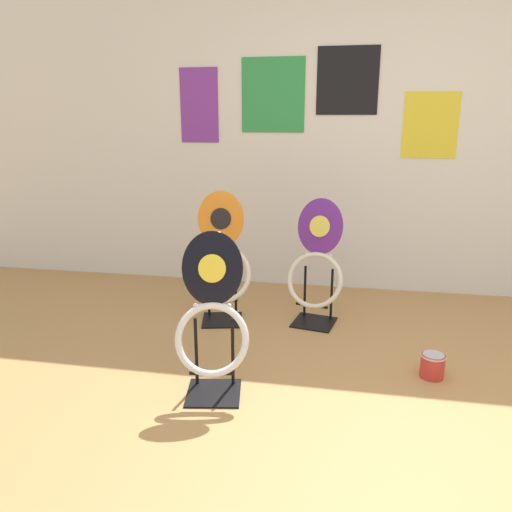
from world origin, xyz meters
TOP-DOWN VIEW (x-y plane):
  - ground_plane at (0.00, 0.00)m, footprint 14.00×14.00m
  - wall_back at (-0.00, 2.34)m, footprint 8.00×0.07m
  - toilet_seat_display_jazz_black at (-1.01, 0.46)m, footprint 0.40×0.32m
  - toilet_seat_display_orange_sun at (-1.20, 1.41)m, footprint 0.45×0.34m
  - toilet_seat_display_purple_note at (-0.54, 1.50)m, footprint 0.42×0.33m
  - paint_can at (0.16, 0.84)m, footprint 0.14×0.14m

SIDE VIEW (x-z plane):
  - ground_plane at x=0.00m, z-range 0.00..0.00m
  - paint_can at x=0.16m, z-range 0.00..0.14m
  - toilet_seat_display_jazz_black at x=-1.01m, z-range -0.03..0.83m
  - toilet_seat_display_purple_note at x=-0.54m, z-range -0.02..0.85m
  - toilet_seat_display_orange_sun at x=-1.20m, z-range -0.04..0.88m
  - wall_back at x=0.00m, z-range 0.00..2.60m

